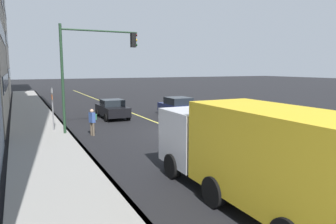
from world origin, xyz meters
TOP-DOWN VIEW (x-y plane):
  - ground at (0.00, 0.00)m, footprint 200.00×200.00m
  - sidewalk_slab at (0.00, 7.90)m, footprint 80.00×3.34m
  - curb_edge at (0.00, 6.31)m, footprint 80.00×0.16m
  - lane_stripe_center at (0.00, 0.00)m, footprint 80.00×0.16m
  - car_black at (7.11, 2.34)m, footprint 4.17×1.93m
  - car_navy at (5.62, -2.87)m, footprint 4.65×2.09m
  - truck_yellow at (-10.08, 3.10)m, footprint 7.88×2.39m
  - pedestrian_with_backpack at (1.41, 5.15)m, footprint 0.43×0.45m
  - traffic_light_mast at (2.11, 4.94)m, footprint 0.28×4.69m
  - street_sign_post at (3.28, 7.13)m, footprint 0.60×0.08m

SIDE VIEW (x-z plane):
  - ground at x=0.00m, z-range 0.00..0.00m
  - lane_stripe_center at x=0.00m, z-range 0.00..0.01m
  - sidewalk_slab at x=0.00m, z-range 0.00..0.15m
  - curb_edge at x=0.00m, z-range 0.00..0.15m
  - car_black at x=7.11m, z-range 0.00..1.50m
  - car_navy at x=5.62m, z-range 0.00..1.56m
  - pedestrian_with_backpack at x=1.41m, z-range 0.12..1.70m
  - truck_yellow at x=-10.08m, z-range 0.13..3.06m
  - street_sign_post at x=3.28m, z-range 0.25..3.01m
  - traffic_light_mast at x=2.11m, z-range 1.20..7.63m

